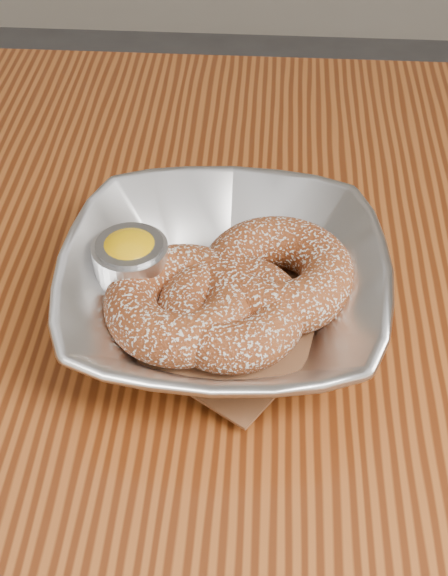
# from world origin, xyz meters

# --- Properties ---
(table) EXTENTS (1.20, 0.80, 0.75)m
(table) POSITION_xyz_m (0.00, 0.00, 0.65)
(table) COLOR brown
(table) RESTS_ON ground_plane
(serving_bowl) EXTENTS (0.22, 0.22, 0.05)m
(serving_bowl) POSITION_xyz_m (0.07, 0.01, 0.78)
(serving_bowl) COLOR silver
(serving_bowl) RESTS_ON table
(parchment) EXTENTS (0.20, 0.20, 0.00)m
(parchment) POSITION_xyz_m (0.07, 0.01, 0.76)
(parchment) COLOR brown
(parchment) RESTS_ON table
(donut_back) EXTENTS (0.13, 0.13, 0.04)m
(donut_back) POSITION_xyz_m (0.11, 0.03, 0.78)
(donut_back) COLOR brown
(donut_back) RESTS_ON parchment
(donut_front) EXTENTS (0.14, 0.14, 0.03)m
(donut_front) POSITION_xyz_m (0.08, -0.01, 0.78)
(donut_front) COLOR brown
(donut_front) RESTS_ON parchment
(donut_extra) EXTENTS (0.12, 0.12, 0.04)m
(donut_extra) POSITION_xyz_m (0.04, -0.00, 0.78)
(donut_extra) COLOR brown
(donut_extra) RESTS_ON parchment
(ramekin) EXTENTS (0.05, 0.05, 0.05)m
(ramekin) POSITION_xyz_m (0.01, 0.03, 0.78)
(ramekin) COLOR silver
(ramekin) RESTS_ON table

